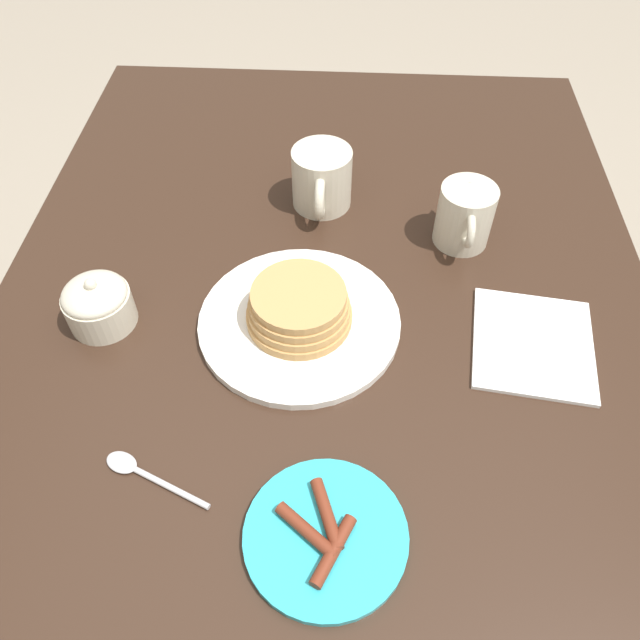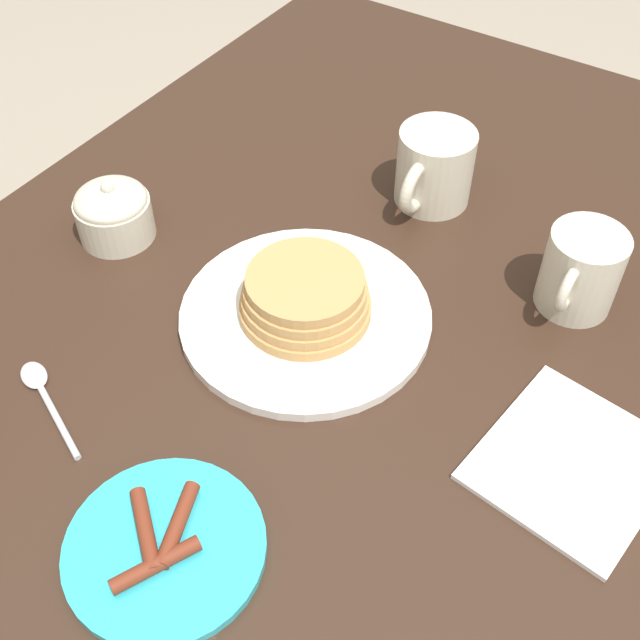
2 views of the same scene
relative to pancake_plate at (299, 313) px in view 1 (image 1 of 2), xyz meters
The scene contains 9 objects.
ground_plane 0.79m from the pancake_plate, 86.20° to the left, with size 8.00×8.00×0.00m, color gray.
dining_table 0.14m from the pancake_plate, 86.20° to the left, with size 1.37×0.94×0.77m.
pancake_plate is the anchor object (origin of this frame).
side_plate_bacon 0.30m from the pancake_plate, ahead, with size 0.18×0.18×0.02m.
coffee_mug 0.26m from the pancake_plate, behind, with size 0.13×0.09×0.10m.
creamer_pitcher 0.30m from the pancake_plate, 128.20° to the left, with size 0.13×0.08×0.10m.
sugar_bowl 0.27m from the pancake_plate, 87.98° to the right, with size 0.09×0.09×0.08m.
napkin 0.31m from the pancake_plate, 86.36° to the left, with size 0.19×0.18×0.01m.
spoon 0.28m from the pancake_plate, 35.32° to the right, with size 0.07×0.13×0.01m.
Camera 1 is at (0.54, 0.03, 1.42)m, focal length 35.00 mm.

